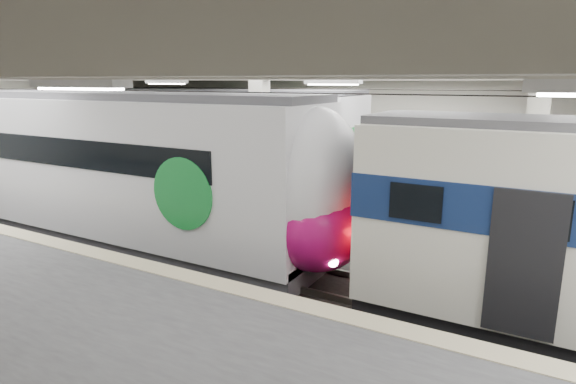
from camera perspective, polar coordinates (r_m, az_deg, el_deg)
The scene contains 3 objects.
station_hall at distance 10.24m, azimuth -3.44°, elevation 3.25°, with size 36.00×24.00×5.75m.
modern_emu at distance 14.74m, azimuth -15.55°, elevation 2.02°, with size 14.54×3.00×4.65m.
far_train at distance 20.87m, azimuth -11.25°, elevation 5.71°, with size 14.72×3.13×4.66m.
Camera 1 is at (5.47, -10.23, 4.99)m, focal length 30.00 mm.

